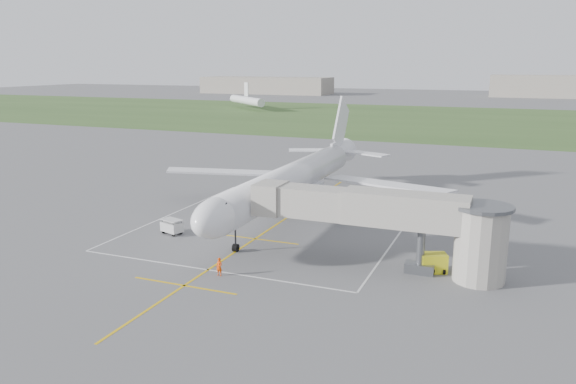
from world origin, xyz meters
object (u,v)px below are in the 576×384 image
at_px(gpu_unit, 433,263).
at_px(baggage_cart, 172,226).
at_px(ramp_worker_wing, 237,198).
at_px(jet_bridge, 396,219).
at_px(airliner, 292,180).
at_px(ramp_worker_nose, 219,267).

distance_m(gpu_unit, baggage_cart, 28.36).
xyz_separation_m(gpu_unit, ramp_worker_wing, (-28.03, 15.92, -0.02)).
height_order(jet_bridge, baggage_cart, jet_bridge).
bearing_deg(airliner, jet_bridge, -42.19).
distance_m(airliner, gpu_unit, 23.67).
bearing_deg(ramp_worker_nose, jet_bridge, 32.91).
distance_m(jet_bridge, ramp_worker_wing, 30.00).
distance_m(gpu_unit, ramp_worker_wing, 32.24).
height_order(airliner, gpu_unit, airliner).
relative_size(airliner, jet_bridge, 2.00).
height_order(gpu_unit, ramp_worker_nose, gpu_unit).
distance_m(baggage_cart, ramp_worker_wing, 14.92).
bearing_deg(baggage_cart, ramp_worker_nose, -22.05).
height_order(airliner, ramp_worker_nose, airliner).
relative_size(baggage_cart, ramp_worker_wing, 1.62).
xyz_separation_m(baggage_cart, ramp_worker_wing, (0.31, 14.92, -0.02)).
relative_size(jet_bridge, ramp_worker_wing, 14.14).
bearing_deg(airliner, ramp_worker_wing, 165.08).
bearing_deg(ramp_worker_nose, ramp_worker_wing, 119.17).
relative_size(airliner, baggage_cart, 17.40).
xyz_separation_m(gpu_unit, ramp_worker_nose, (-17.43, -8.06, -0.02)).
xyz_separation_m(jet_bridge, gpu_unit, (3.37, 0.71, -3.90)).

